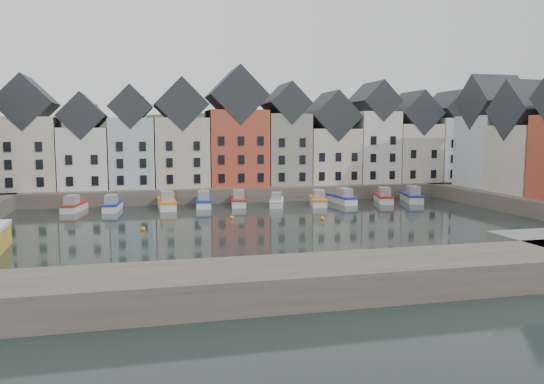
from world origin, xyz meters
name	(u,v)px	position (x,y,z in m)	size (l,w,h in m)	color
ground	(283,230)	(0.00, 0.00, 0.00)	(260.00, 260.00, 0.00)	black
far_quay	(234,190)	(0.00, 30.00, 1.00)	(90.00, 16.00, 2.00)	#50453D
near_wall	(214,286)	(-10.00, -22.00, 1.00)	(50.00, 6.00, 2.00)	#50453D
hillside	(214,267)	(0.02, 56.00, -17.96)	(153.60, 70.40, 64.00)	#25341A
far_terrace	(257,140)	(3.21, 28.00, 8.88)	(72.37, 8.16, 17.78)	beige
right_terrace	(531,141)	(36.00, 8.07, 8.91)	(8.30, 24.25, 16.36)	silver
mooring_buoys	(236,221)	(-4.00, 5.33, 0.15)	(20.50, 5.50, 0.50)	orange
boat_a	(74,206)	(-22.54, 18.95, 0.69)	(2.95, 6.28, 2.32)	silver
boat_b	(112,205)	(-17.80, 18.35, 0.69)	(2.43, 6.16, 2.31)	silver
boat_c	(167,203)	(-10.93, 18.41, 0.79)	(2.32, 7.00, 2.67)	silver
boat_d	(204,201)	(-6.03, 19.09, 0.80)	(2.66, 6.65, 12.39)	silver
boat_e	(239,200)	(-1.22, 19.18, 0.73)	(2.94, 6.60, 2.45)	silver
boat_f	(277,202)	(3.70, 17.29, 0.64)	(3.25, 5.87, 2.15)	silver
boat_g	(318,200)	(9.46, 16.74, 0.73)	(3.40, 6.64, 2.44)	silver
boat_h	(342,198)	(13.45, 18.05, 0.72)	(2.53, 6.48, 2.43)	silver
boat_i	(383,197)	(19.65, 17.70, 0.73)	(3.68, 6.67, 2.45)	silver
boat_j	(412,196)	(23.92, 17.33, 0.76)	(3.76, 6.99, 2.57)	silver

